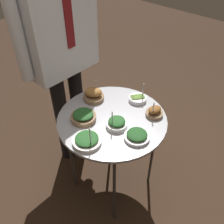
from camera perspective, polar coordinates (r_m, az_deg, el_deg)
The scene contains 10 objects.
ground_plane at distance 2.11m, azimuth 0.00°, elevation -15.70°, with size 8.00×8.00×0.00m, color black.
serving_cart at distance 1.61m, azimuth 0.00°, elevation -2.66°, with size 0.69×0.69×0.70m.
bowl_roast_mid_right at distance 1.71m, azimuth -4.24°, elevation 3.95°, with size 0.14×0.15×0.13m.
bowl_spinach_front_center at distance 1.50m, azimuth 1.08°, elevation -2.59°, with size 0.13×0.13×0.14m.
bowl_spinach_front_left at distance 1.56m, azimuth -6.56°, elevation -0.99°, with size 0.16×0.16×0.06m.
bowl_asparagus_back_right at distance 1.71m, azimuth 5.88°, elevation 3.08°, with size 0.12×0.12×0.14m.
bowl_roast_center at distance 1.60m, azimuth 9.68°, elevation 0.02°, with size 0.11×0.11×0.12m.
bowl_spinach_front_right at distance 1.44m, azimuth 5.72°, elevation -5.42°, with size 0.15×0.15×0.04m.
bowl_spinach_mid_left at distance 1.42m, azimuth -5.75°, elevation -6.40°, with size 0.17×0.17×0.15m.
waiter_figure at distance 1.70m, azimuth -11.97°, elevation 16.47°, with size 0.63×0.24×1.71m.
Camera 1 is at (-0.87, -0.79, 1.75)m, focal length 40.00 mm.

